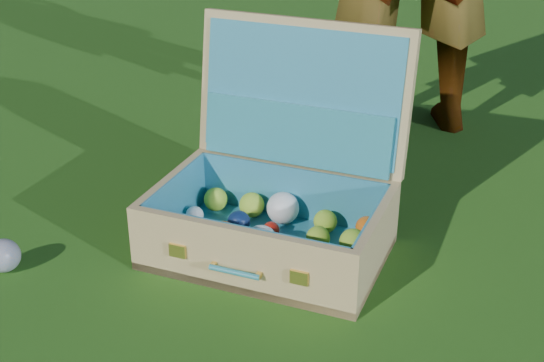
{
  "coord_description": "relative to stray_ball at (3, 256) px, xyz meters",
  "views": [
    {
      "loc": [
        0.09,
        -1.53,
        0.98
      ],
      "look_at": [
        -0.09,
        0.12,
        0.16
      ],
      "focal_mm": 50.0,
      "sensor_mm": 36.0,
      "label": 1
    }
  ],
  "objects": [
    {
      "name": "suitcase",
      "position": [
        0.63,
        0.21,
        0.11
      ],
      "size": [
        0.65,
        0.59,
        0.53
      ],
      "rotation": [
        0.0,
        0.0,
        -0.27
      ],
      "color": "tan",
      "rests_on": "ground"
    },
    {
      "name": "ground",
      "position": [
        0.7,
        0.09,
        -0.04
      ],
      "size": [
        60.0,
        60.0,
        0.0
      ],
      "primitive_type": "plane",
      "color": "#215114",
      "rests_on": "ground"
    },
    {
      "name": "stray_ball",
      "position": [
        0.0,
        0.0,
        0.0
      ],
      "size": [
        0.08,
        0.08,
        0.08
      ],
      "primitive_type": "sphere",
      "color": "#3F6BA5",
      "rests_on": "ground"
    }
  ]
}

